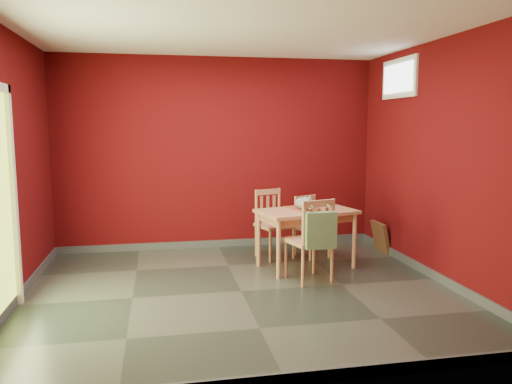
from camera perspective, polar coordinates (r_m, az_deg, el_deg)
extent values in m
plane|color=#2D342D|center=(5.41, -1.72, -11.26)|extent=(4.50, 4.50, 0.00)
plane|color=#4C070A|center=(7.11, -4.38, 4.38)|extent=(4.50, 0.00, 4.50)
plane|color=#4C070A|center=(3.19, 4.02, 0.37)|extent=(4.50, 0.00, 4.50)
plane|color=#4C070A|center=(5.27, -26.75, 2.44)|extent=(0.00, 4.00, 4.00)
plane|color=#4C070A|center=(5.93, 20.26, 3.28)|extent=(0.00, 4.00, 4.00)
plane|color=white|center=(5.21, -1.84, 18.13)|extent=(4.50, 4.50, 0.00)
cube|color=#3F4244|center=(7.29, -4.27, -5.88)|extent=(4.50, 0.02, 0.10)
cube|color=#3F4244|center=(3.60, 3.76, -20.58)|extent=(4.50, 0.02, 0.10)
cube|color=#3F4244|center=(5.52, -25.79, -11.12)|extent=(0.03, 4.00, 0.10)
cube|color=#3F4244|center=(6.15, 19.59, -8.89)|extent=(0.03, 4.00, 0.10)
cube|color=white|center=(5.35, -26.02, -0.52)|extent=(0.06, 0.08, 2.13)
cube|color=white|center=(6.81, 16.07, 12.39)|extent=(0.03, 0.90, 0.50)
cube|color=white|center=(6.80, 15.90, 12.40)|extent=(0.02, 0.76, 0.36)
cube|color=silver|center=(7.59, 7.82, -3.47)|extent=(0.08, 0.02, 0.12)
cube|color=tan|center=(6.15, 5.81, -2.23)|extent=(1.28, 0.91, 0.04)
cube|color=tan|center=(6.16, 5.80, -2.85)|extent=(1.14, 0.78, 0.10)
cylinder|color=tan|center=(5.74, 2.61, -6.58)|extent=(0.05, 0.05, 0.68)
cylinder|color=tan|center=(6.23, 0.31, -5.44)|extent=(0.05, 0.05, 0.68)
cylinder|color=tan|center=(6.27, 11.18, -5.52)|extent=(0.05, 0.05, 0.68)
cylinder|color=tan|center=(6.72, 8.45, -4.57)|extent=(0.05, 0.05, 0.68)
cube|color=#9C4628|center=(6.15, 5.81, -2.01)|extent=(0.45, 0.69, 0.01)
cube|color=#9C4628|center=(5.87, 6.70, -4.11)|extent=(0.30, 0.08, 0.32)
cube|color=tan|center=(6.63, 2.16, -3.85)|extent=(0.53, 0.53, 0.04)
cylinder|color=tan|center=(6.44, 1.64, -6.26)|extent=(0.04, 0.04, 0.41)
cylinder|color=tan|center=(6.74, 0.03, -5.62)|extent=(0.04, 0.04, 0.41)
cylinder|color=tan|center=(6.63, 4.31, -5.87)|extent=(0.04, 0.04, 0.41)
cylinder|color=tan|center=(6.92, 2.62, -5.27)|extent=(0.04, 0.04, 0.41)
cylinder|color=tan|center=(6.65, 0.03, -1.67)|extent=(0.04, 0.04, 0.45)
cylinder|color=tan|center=(6.83, 2.65, -1.43)|extent=(0.04, 0.04, 0.45)
cube|color=tan|center=(6.71, 1.36, 0.01)|extent=(0.37, 0.16, 0.07)
cube|color=tan|center=(6.70, 0.62, -1.95)|extent=(0.04, 0.03, 0.35)
cube|color=tan|center=(6.75, 1.35, -1.88)|extent=(0.04, 0.03, 0.35)
cube|color=tan|center=(6.80, 2.08, -1.81)|extent=(0.04, 0.03, 0.35)
cube|color=tan|center=(6.74, 6.45, -4.10)|extent=(0.49, 0.49, 0.04)
cylinder|color=tan|center=(6.56, 6.23, -6.23)|extent=(0.03, 0.03, 0.37)
cylinder|color=tan|center=(6.81, 4.49, -5.70)|extent=(0.03, 0.03, 0.37)
cylinder|color=tan|center=(6.77, 8.36, -5.84)|extent=(0.03, 0.03, 0.37)
cylinder|color=tan|center=(7.01, 6.60, -5.34)|extent=(0.03, 0.03, 0.37)
cylinder|color=tan|center=(6.72, 4.53, -2.19)|extent=(0.03, 0.03, 0.40)
cylinder|color=tan|center=(6.92, 6.65, -1.94)|extent=(0.03, 0.03, 0.40)
cube|color=tan|center=(6.80, 5.62, -0.68)|extent=(0.33, 0.16, 0.06)
cube|color=tan|center=(6.77, 5.01, -2.43)|extent=(0.04, 0.03, 0.31)
cube|color=tan|center=(6.83, 5.60, -2.36)|extent=(0.04, 0.03, 0.31)
cube|color=tan|center=(6.88, 6.19, -2.29)|extent=(0.04, 0.03, 0.31)
cube|color=tan|center=(5.69, 6.06, -5.58)|extent=(0.54, 0.54, 0.04)
cylinder|color=tan|center=(6.00, 6.62, -7.23)|extent=(0.04, 0.04, 0.43)
cylinder|color=tan|center=(5.70, 8.69, -8.08)|extent=(0.04, 0.04, 0.43)
cylinder|color=tan|center=(5.81, 3.43, -7.69)|extent=(0.04, 0.04, 0.43)
cylinder|color=tan|center=(5.50, 5.38, -8.61)|extent=(0.04, 0.04, 0.43)
cylinder|color=tan|center=(5.58, 8.79, -3.17)|extent=(0.04, 0.04, 0.48)
cylinder|color=tan|center=(5.38, 5.45, -3.53)|extent=(0.04, 0.04, 0.48)
cube|color=tan|center=(5.45, 7.19, -1.33)|extent=(0.40, 0.14, 0.07)
cube|color=tan|center=(5.55, 8.06, -3.68)|extent=(0.04, 0.03, 0.37)
cube|color=tan|center=(5.49, 7.15, -3.78)|extent=(0.04, 0.03, 0.37)
cube|color=tan|center=(5.43, 6.21, -3.88)|extent=(0.04, 0.03, 0.37)
cube|color=#5F8456|center=(5.42, 7.40, -4.36)|extent=(0.34, 0.11, 0.40)
cylinder|color=#5F8456|center=(5.40, 6.30, -1.58)|extent=(0.02, 0.17, 0.02)
cylinder|color=#5F8456|center=(5.46, 8.19, -1.51)|extent=(0.02, 0.17, 0.02)
cube|color=brown|center=(7.20, 14.04, -4.98)|extent=(0.14, 0.41, 0.42)
cube|color=black|center=(7.20, 14.00, -4.98)|extent=(0.09, 0.29, 0.29)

